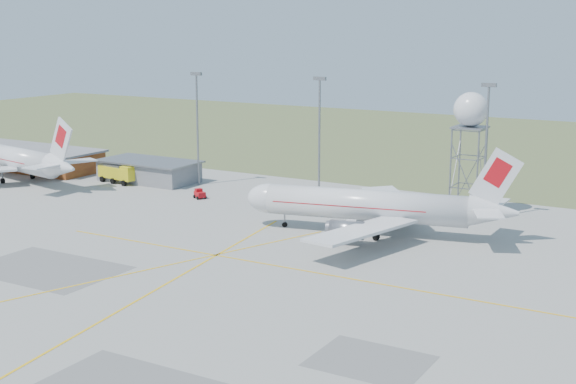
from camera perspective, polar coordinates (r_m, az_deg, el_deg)
The scene contains 12 objects.
ground at distance 77.89m, azimuth -14.69°, elevation -10.38°, with size 400.00×400.00×0.00m, color #999A95.
grass_strip at distance 199.41m, azimuth 14.87°, elevation 3.14°, with size 400.00×120.00×0.03m, color #495D33.
building_orange at distance 171.57m, azimuth -18.00°, elevation 2.32°, with size 33.00×12.00×4.30m.
building_grey at distance 152.28m, azimuth -9.85°, elevation 1.50°, with size 19.00×10.00×3.90m.
mast_a at distance 146.18m, azimuth -6.47°, elevation 5.17°, with size 2.20×0.50×20.50m.
mast_b at distance 132.86m, azimuth 2.25°, elevation 4.57°, with size 2.20×0.50×20.50m.
mast_c at distance 122.36m, azimuth 13.92°, elevation 3.59°, with size 2.20×0.50×20.50m.
airliner_main at distance 112.36m, azimuth 5.89°, elevation -1.01°, with size 38.35×36.67×13.12m.
airliner_far at distance 159.39m, azimuth -19.02°, elevation 2.25°, with size 38.84×37.19×13.28m.
radar_tower at distance 125.18m, azimuth 12.76°, elevation 3.16°, with size 5.23×5.23×18.93m.
fire_truck at distance 151.69m, azimuth -11.87°, elevation 1.26°, with size 9.04×4.55×3.48m.
baggage_tug at distance 136.22m, azimuth -6.30°, elevation -0.20°, with size 2.48×2.40×1.62m.
Camera 1 is at (51.86, -50.35, 29.02)m, focal length 50.00 mm.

